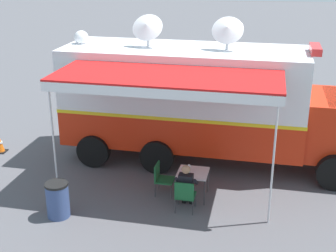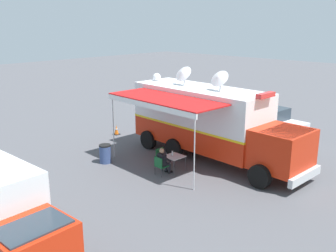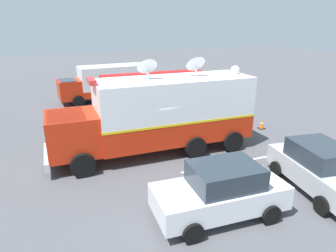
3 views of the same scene
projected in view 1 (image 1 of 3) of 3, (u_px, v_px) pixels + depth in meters
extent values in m
plane|color=#515156|center=(183.00, 156.00, 14.90)|extent=(100.00, 100.00, 0.00)
cube|color=silver|center=(149.00, 126.00, 17.42)|extent=(0.37, 4.80, 0.01)
cube|color=red|center=(183.00, 123.00, 14.49)|extent=(2.87, 7.32, 1.10)
cube|color=white|center=(184.00, 79.00, 14.00)|extent=(2.87, 7.32, 1.70)
cube|color=yellow|center=(183.00, 106.00, 14.30)|extent=(2.89, 7.34, 0.10)
cylinder|color=black|center=(326.00, 139.00, 14.98)|extent=(0.35, 1.01, 1.00)
cylinder|color=black|center=(335.00, 173.00, 12.70)|extent=(0.35, 1.01, 1.00)
cylinder|color=black|center=(174.00, 127.00, 15.97)|extent=(0.35, 1.01, 1.00)
cylinder|color=black|center=(157.00, 157.00, 13.69)|extent=(0.35, 1.01, 1.00)
cylinder|color=black|center=(119.00, 123.00, 16.37)|extent=(0.35, 1.01, 1.00)
cylinder|color=black|center=(94.00, 151.00, 14.08)|extent=(0.35, 1.01, 1.00)
cube|color=white|center=(184.00, 50.00, 13.68)|extent=(2.87, 7.32, 0.10)
cube|color=red|center=(315.00, 49.00, 12.88)|extent=(1.11, 0.34, 0.20)
cylinder|color=silver|center=(148.00, 39.00, 13.80)|extent=(0.10, 0.10, 0.45)
cone|color=silver|center=(147.00, 26.00, 13.52)|extent=(0.76, 0.94, 0.81)
cylinder|color=silver|center=(227.00, 42.00, 13.33)|extent=(0.10, 0.10, 0.45)
cone|color=silver|center=(228.00, 28.00, 13.05)|extent=(0.76, 0.94, 0.81)
sphere|color=white|center=(81.00, 38.00, 14.23)|extent=(0.44, 0.44, 0.44)
cube|color=red|center=(167.00, 76.00, 11.60)|extent=(2.49, 5.87, 0.06)
cube|color=white|center=(157.00, 93.00, 10.68)|extent=(0.38, 5.76, 0.24)
cylinder|color=silver|center=(273.00, 162.00, 10.72)|extent=(0.05, 0.05, 3.25)
cylinder|color=silver|center=(54.00, 142.00, 11.81)|extent=(0.05, 0.05, 3.25)
cube|color=silver|center=(193.00, 173.00, 12.22)|extent=(0.84, 0.84, 0.03)
cylinder|color=#333338|center=(208.00, 180.00, 12.61)|extent=(0.03, 0.03, 0.70)
cylinder|color=#333338|center=(204.00, 193.00, 11.94)|extent=(0.03, 0.03, 0.70)
cylinder|color=#333338|center=(181.00, 177.00, 12.76)|extent=(0.03, 0.03, 0.70)
cylinder|color=#333338|center=(176.00, 190.00, 12.08)|extent=(0.03, 0.03, 0.70)
cylinder|color=silver|center=(189.00, 169.00, 12.18)|extent=(0.07, 0.07, 0.20)
cylinder|color=white|center=(189.00, 165.00, 12.14)|extent=(0.04, 0.04, 0.02)
cube|color=#19562D|center=(186.00, 195.00, 11.69)|extent=(0.50, 0.50, 0.04)
cube|color=#19562D|center=(184.00, 191.00, 11.41)|extent=(0.06, 0.48, 0.44)
cylinder|color=#333338|center=(179.00, 197.00, 12.01)|extent=(0.02, 0.02, 0.42)
cylinder|color=#333338|center=(195.00, 199.00, 11.92)|extent=(0.02, 0.02, 0.42)
cylinder|color=#333338|center=(175.00, 206.00, 11.61)|extent=(0.02, 0.02, 0.42)
cylinder|color=#333338|center=(193.00, 208.00, 11.52)|extent=(0.02, 0.02, 0.42)
cube|color=#19562D|center=(165.00, 180.00, 12.47)|extent=(0.50, 0.50, 0.04)
cube|color=#19562D|center=(157.00, 172.00, 12.43)|extent=(0.48, 0.06, 0.44)
cylinder|color=#333338|center=(175.00, 184.00, 12.70)|extent=(0.02, 0.02, 0.42)
cylinder|color=#333338|center=(171.00, 192.00, 12.30)|extent=(0.02, 0.02, 0.42)
cylinder|color=#333338|center=(159.00, 182.00, 12.79)|extent=(0.02, 0.02, 0.42)
cylinder|color=#333338|center=(155.00, 190.00, 12.38)|extent=(0.02, 0.02, 0.42)
cube|color=black|center=(186.00, 185.00, 11.59)|extent=(0.26, 0.37, 0.56)
sphere|color=#A37556|center=(186.00, 169.00, 11.44)|extent=(0.22, 0.22, 0.22)
cylinder|color=black|center=(178.00, 180.00, 11.73)|extent=(0.43, 0.11, 0.34)
cylinder|color=black|center=(196.00, 182.00, 11.64)|extent=(0.43, 0.11, 0.34)
cylinder|color=black|center=(183.00, 191.00, 11.87)|extent=(0.39, 0.15, 0.13)
cylinder|color=black|center=(184.00, 195.00, 12.11)|extent=(0.11, 0.11, 0.42)
cube|color=black|center=(184.00, 200.00, 12.23)|extent=(0.24, 0.11, 0.07)
cylinder|color=black|center=(191.00, 192.00, 11.83)|extent=(0.39, 0.15, 0.13)
cylinder|color=black|center=(192.00, 196.00, 12.08)|extent=(0.11, 0.11, 0.42)
cube|color=black|center=(192.00, 201.00, 12.19)|extent=(0.24, 0.11, 0.07)
cylinder|color=#384C7F|center=(58.00, 201.00, 11.42)|extent=(0.56, 0.56, 0.85)
cylinder|color=black|center=(56.00, 184.00, 11.26)|extent=(0.57, 0.57, 0.06)
cube|color=black|center=(1.00, 151.00, 15.24)|extent=(0.36, 0.36, 0.03)
cone|color=orange|center=(0.00, 143.00, 15.14)|extent=(0.26, 0.26, 0.55)
cylinder|color=white|center=(0.00, 142.00, 15.13)|extent=(0.17, 0.17, 0.06)
cube|color=silver|center=(223.00, 90.00, 19.50)|extent=(2.17, 4.34, 0.76)
cube|color=#28333D|center=(220.00, 73.00, 19.28)|extent=(1.78, 2.23, 0.68)
cylinder|color=black|center=(256.00, 95.00, 20.15)|extent=(0.28, 0.66, 0.64)
cylinder|color=black|center=(252.00, 108.00, 18.52)|extent=(0.28, 0.66, 0.64)
cylinder|color=black|center=(197.00, 91.00, 20.76)|extent=(0.28, 0.66, 0.64)
cylinder|color=black|center=(188.00, 103.00, 19.12)|extent=(0.28, 0.66, 0.64)
cube|color=#B2B5BA|center=(127.00, 84.00, 20.34)|extent=(4.46, 2.55, 0.76)
cube|color=#28333D|center=(125.00, 69.00, 19.95)|extent=(2.36, 1.96, 0.68)
cylinder|color=black|center=(122.00, 83.00, 21.91)|extent=(0.67, 0.34, 0.64)
cylinder|color=black|center=(157.00, 87.00, 21.33)|extent=(0.67, 0.34, 0.64)
cylinder|color=black|center=(95.00, 99.00, 19.62)|extent=(0.67, 0.34, 0.64)
cylinder|color=black|center=(134.00, 103.00, 19.04)|extent=(0.67, 0.34, 0.64)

